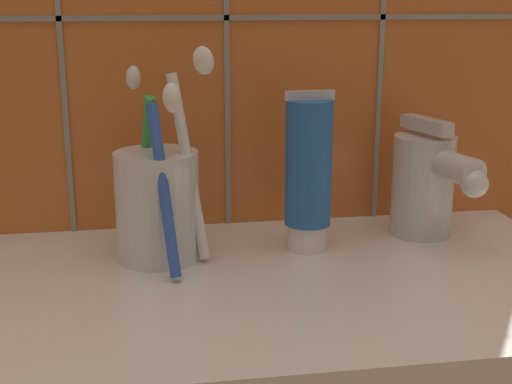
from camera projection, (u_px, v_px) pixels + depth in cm
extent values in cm
cube|color=silver|center=(233.00, 292.00, 56.19)|extent=(59.18, 29.94, 2.00)
cube|color=gray|center=(210.00, 18.00, 64.36)|extent=(69.18, 0.24, 0.50)
cylinder|color=silver|center=(158.00, 206.00, 59.57)|extent=(7.04, 7.04, 9.19)
cylinder|color=white|center=(189.00, 168.00, 58.00)|extent=(3.50, 2.63, 15.39)
ellipsoid|color=white|center=(203.00, 60.00, 55.12)|extent=(2.42, 2.18, 2.46)
cylinder|color=green|center=(145.00, 169.00, 61.84)|extent=(2.26, 6.15, 13.52)
ellipsoid|color=white|center=(133.00, 78.00, 62.52)|extent=(1.81, 2.62, 2.67)
cylinder|color=blue|center=(164.00, 190.00, 55.71)|extent=(2.40, 5.42, 13.29)
ellipsoid|color=white|center=(172.00, 98.00, 51.41)|extent=(1.91, 2.60, 2.63)
cylinder|color=white|center=(307.00, 236.00, 62.47)|extent=(3.41, 3.41, 2.37)
cylinder|color=blue|center=(309.00, 163.00, 60.72)|extent=(4.01, 4.01, 10.80)
cube|color=silver|center=(310.00, 95.00, 59.17)|extent=(4.21, 0.36, 0.80)
cylinder|color=silver|center=(423.00, 185.00, 65.67)|extent=(5.64, 5.64, 9.32)
cylinder|color=silver|center=(449.00, 166.00, 62.04)|extent=(4.27, 7.15, 2.54)
sphere|color=silver|center=(474.00, 184.00, 59.34)|extent=(2.37, 2.37, 2.37)
cube|color=silver|center=(426.00, 125.00, 64.16)|extent=(2.98, 6.15, 1.20)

